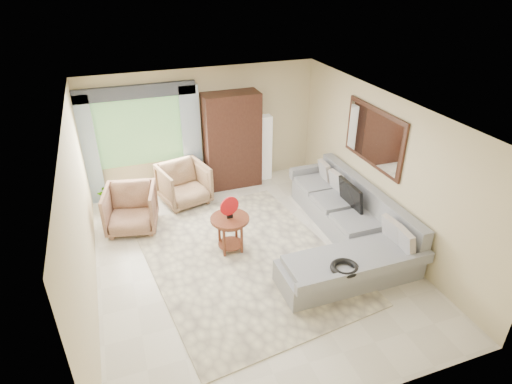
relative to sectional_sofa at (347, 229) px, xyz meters
name	(u,v)px	position (x,y,z in m)	size (l,w,h in m)	color
ground	(249,257)	(-1.78, 0.18, -0.28)	(6.00, 6.00, 0.00)	silver
area_rug	(244,259)	(-1.89, 0.13, -0.27)	(3.00, 4.00, 0.02)	beige
sectional_sofa	(347,229)	(0.00, 0.00, 0.00)	(2.30, 3.46, 0.90)	gray
tv_screen	(351,195)	(0.27, 0.40, 0.44)	(0.06, 0.74, 0.48)	black
garden_hose	(345,268)	(-0.78, -1.23, 0.26)	(0.43, 0.43, 0.09)	black
coffee_table	(230,233)	(-2.02, 0.48, 0.07)	(0.67, 0.67, 0.67)	#4F2415
red_disc	(229,206)	(-2.02, 0.48, 0.62)	(0.34, 0.34, 0.03)	red
armchair_left	(131,209)	(-3.56, 1.78, 0.14)	(0.90, 0.93, 0.85)	#9B6B54
armchair_right	(184,184)	(-2.43, 2.43, 0.14)	(0.91, 0.93, 0.85)	#A17A57
potted_plant	(111,195)	(-3.89, 2.71, 0.01)	(0.53, 0.46, 0.59)	#999999
armoire	(232,141)	(-1.23, 2.90, 0.77)	(1.20, 0.55, 2.10)	black
floor_lamp	(265,148)	(-0.43, 2.96, 0.47)	(0.24, 0.24, 1.50)	silver
window	(139,132)	(-3.13, 3.15, 1.12)	(1.80, 0.04, 1.40)	#669E59
curtain_left	(88,152)	(-4.18, 3.06, 0.87)	(0.40, 0.08, 2.30)	#9EB7CC
curtain_right	(192,139)	(-2.08, 3.06, 0.87)	(0.40, 0.08, 2.30)	#9EB7CC
valance	(134,92)	(-3.13, 3.08, 1.97)	(2.40, 0.12, 0.26)	#1E232D
wall_mirror	(374,137)	(0.68, 0.53, 1.47)	(0.05, 1.70, 1.05)	black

